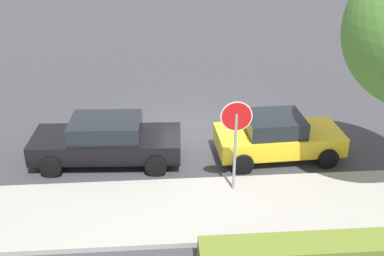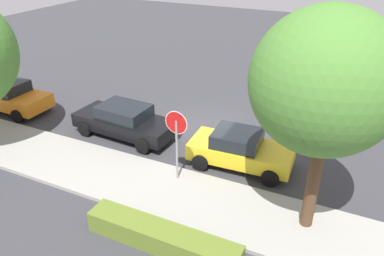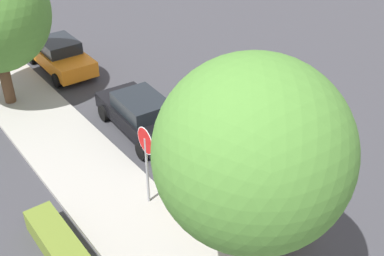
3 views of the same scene
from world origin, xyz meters
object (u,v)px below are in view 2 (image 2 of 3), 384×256
(parked_car_orange, at_px, (8,96))
(street_tree_mid_block, at_px, (325,83))
(parked_car_yellow, at_px, (240,149))
(parked_car_black, at_px, (125,121))
(stop_sign, at_px, (176,134))

(parked_car_orange, relative_size, street_tree_mid_block, 0.68)
(parked_car_orange, bearing_deg, parked_car_yellow, -179.43)
(parked_car_yellow, distance_m, parked_car_black, 5.36)
(parked_car_black, xyz_separation_m, parked_car_orange, (6.89, 0.24, 0.03))
(parked_car_black, relative_size, street_tree_mid_block, 0.71)
(parked_car_yellow, bearing_deg, parked_car_black, -1.23)
(stop_sign, xyz_separation_m, street_tree_mid_block, (-4.49, 0.25, 2.67))
(stop_sign, height_order, parked_car_orange, stop_sign)
(parked_car_black, bearing_deg, parked_car_orange, 1.96)
(street_tree_mid_block, bearing_deg, parked_car_black, -15.86)
(parked_car_orange, distance_m, street_tree_mid_block, 15.68)
(parked_car_yellow, height_order, parked_car_black, parked_car_black)
(stop_sign, relative_size, parked_car_black, 0.60)
(parked_car_black, height_order, parked_car_orange, parked_car_orange)
(parked_car_yellow, bearing_deg, stop_sign, 49.27)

